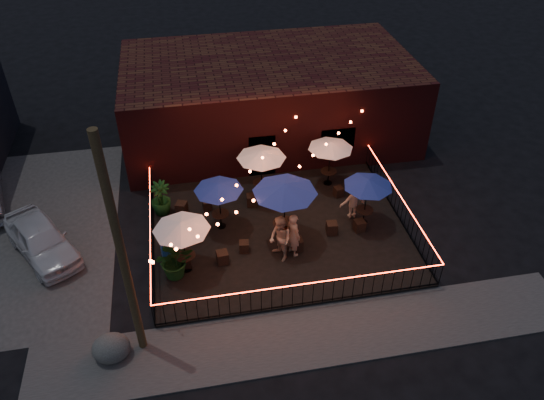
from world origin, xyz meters
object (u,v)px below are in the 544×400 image
Objects in this scene: utility_pole at (122,255)px; cafe_table_5 at (331,146)px; cafe_table_2 at (285,189)px; boulder at (111,348)px; cafe_table_1 at (218,187)px; cafe_table_3 at (261,155)px; cafe_table_0 at (181,226)px; cooler at (169,248)px; cafe_table_4 at (368,183)px.

utility_pole reaches higher than cafe_table_5.
cafe_table_2 is 8.02m from boulder.
cafe_table_2 is (2.35, -1.24, 0.51)m from cafe_table_1.
cafe_table_3 is 3.11m from cafe_table_5.
boulder is (-6.41, -4.28, -2.21)m from cafe_table_2.
cafe_table_1 is 1.01× the size of cafe_table_5.
utility_pole is 8.87m from cafe_table_3.
cafe_table_5 is 12.01m from boulder.
utility_pole is 6.44m from cafe_table_1.
cafe_table_0 is 2.68m from cafe_table_1.
cafe_table_5 is (2.71, 3.34, -0.49)m from cafe_table_2.
cafe_table_2 is 4.89m from cooler.
cafe_table_0 is 5.27m from cafe_table_3.
cafe_table_3 is 2.76× the size of cooler.
boulder is (-2.53, -3.32, -1.81)m from cafe_table_0.
cafe_table_5 is (3.08, 0.36, -0.12)m from cafe_table_3.
cafe_table_1 is (1.52, 2.20, -0.11)m from cafe_table_0.
cafe_table_1 is 0.92× the size of cafe_table_3.
cafe_table_0 reaches higher than cafe_table_1.
utility_pole is at bearing -120.52° from cafe_table_1.
cafe_table_2 reaches higher than boulder.
boulder is at bearing -146.24° from cafe_table_2.
cafe_table_3 is at bearing 27.22° from cooler.
cafe_table_1 is 1.00× the size of cafe_table_4.
cafe_table_4 reaches higher than boulder.
cafe_table_1 is at bearing 152.18° from cafe_table_2.
cafe_table_4 is (7.27, 1.36, -0.09)m from cafe_table_0.
cafe_table_2 is (5.47, 4.06, -1.38)m from utility_pole.
utility_pole is at bearing -153.30° from cafe_table_4.
cafe_table_3 reaches higher than cafe_table_4.
boulder is (-4.05, -5.52, -1.70)m from cafe_table_1.
utility_pole reaches higher than cafe_table_0.
cafe_table_1 is at bearing 53.71° from boulder.
utility_pole is at bearing -115.47° from cooler.
cafe_table_5 is (8.19, 7.40, -1.87)m from utility_pole.
utility_pole is at bearing -143.44° from cafe_table_2.
cafe_table_0 is 1.03× the size of cafe_table_4.
utility_pole is at bearing -137.89° from cafe_table_5.
cooler is at bearing 126.01° from cafe_table_0.
cafe_table_0 reaches higher than cooler.
cafe_table_0 is 4.01m from cafe_table_2.
cafe_table_5 reaches higher than cafe_table_1.
utility_pole reaches higher than cafe_table_3.
cafe_table_1 is at bearing -138.68° from cafe_table_3.
utility_pole is at bearing -117.29° from cafe_table_0.
utility_pole is 10.11m from cafe_table_4.
cafe_table_3 is (-0.37, 2.98, -0.37)m from cafe_table_2.
cafe_table_3 reaches higher than boulder.
cafe_table_1 is 7.06m from boulder.
cafe_table_4 is at bearing -34.36° from cafe_table_3.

